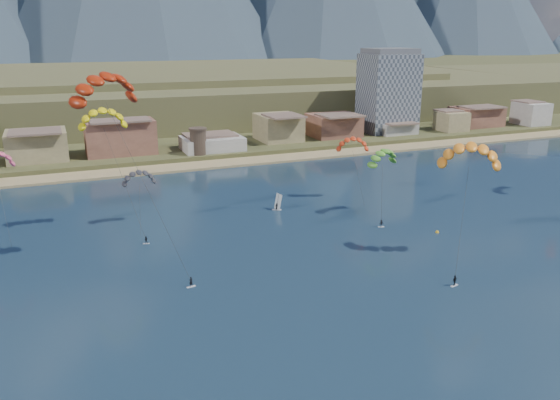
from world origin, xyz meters
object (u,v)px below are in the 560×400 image
(apartment_tower, at_px, (388,91))
(kitesurfer_red, at_px, (104,84))
(kitesurfer_green, at_px, (383,155))
(windsurfer, at_px, (277,205))
(buoy, at_px, (437,232))
(kitesurfer_yellow, at_px, (103,115))
(watchtower, at_px, (198,141))
(kitesurfer_orange, at_px, (470,151))

(apartment_tower, xyz_separation_m, kitesurfer_red, (-114.80, -94.10, 14.65))
(kitesurfer_red, xyz_separation_m, kitesurfer_green, (59.54, 9.77, -18.65))
(windsurfer, xyz_separation_m, buoy, (25.20, -27.21, -1.09))
(kitesurfer_yellow, relative_size, kitesurfer_green, 1.64)
(watchtower, xyz_separation_m, kitesurfer_orange, (26.02, -96.85, 13.41))
(kitesurfer_orange, height_order, buoy, kitesurfer_orange)
(buoy, bearing_deg, kitesurfer_orange, -105.47)
(watchtower, height_order, kitesurfer_red, kitesurfer_red)
(apartment_tower, distance_m, buoy, 113.49)
(kitesurfer_yellow, xyz_separation_m, kitesurfer_orange, (59.71, -38.80, -4.51))
(kitesurfer_yellow, relative_size, kitesurfer_orange, 1.12)
(apartment_tower, bearing_deg, kitesurfer_yellow, -147.63)
(kitesurfer_yellow, height_order, kitesurfer_orange, kitesurfer_yellow)
(kitesurfer_red, height_order, kitesurfer_yellow, kitesurfer_red)
(kitesurfer_yellow, distance_m, kitesurfer_orange, 71.35)
(windsurfer, bearing_deg, kitesurfer_green, -29.19)
(apartment_tower, xyz_separation_m, kitesurfer_green, (-55.25, -84.32, -4.00))
(kitesurfer_red, relative_size, kitesurfer_orange, 1.47)
(watchtower, height_order, kitesurfer_green, kitesurfer_green)
(apartment_tower, height_order, kitesurfer_orange, apartment_tower)
(apartment_tower, bearing_deg, kitesurfer_red, -140.66)
(apartment_tower, height_order, watchtower, apartment_tower)
(kitesurfer_orange, relative_size, windsurfer, 6.43)
(kitesurfer_yellow, bearing_deg, windsurfer, -0.92)
(watchtower, height_order, kitesurfer_orange, kitesurfer_orange)
(watchtower, distance_m, buoy, 90.87)
(watchtower, distance_m, kitesurfer_green, 74.92)
(kitesurfer_yellow, relative_size, buoy, 36.20)
(kitesurfer_orange, xyz_separation_m, buoy, (3.04, 10.98, -19.65))
(kitesurfer_orange, bearing_deg, windsurfer, 120.12)
(kitesurfer_orange, bearing_deg, kitesurfer_green, 92.75)
(kitesurfer_red, bearing_deg, buoy, -5.16)
(windsurfer, relative_size, buoy, 5.05)
(kitesurfer_orange, distance_m, windsurfer, 47.90)
(windsurfer, bearing_deg, watchtower, 93.77)
(watchtower, height_order, windsurfer, watchtower)
(watchtower, height_order, kitesurfer_yellow, kitesurfer_yellow)
(buoy, bearing_deg, windsurfer, 132.80)
(kitesurfer_red, height_order, kitesurfer_green, kitesurfer_red)
(kitesurfer_green, bearing_deg, buoy, -74.48)
(kitesurfer_yellow, height_order, windsurfer, kitesurfer_yellow)
(kitesurfer_orange, height_order, windsurfer, kitesurfer_orange)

